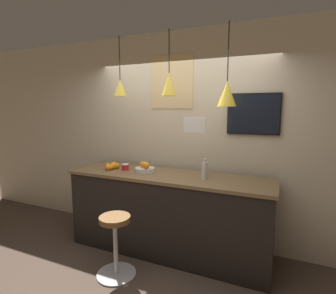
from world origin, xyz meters
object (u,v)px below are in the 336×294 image
bar_stool (115,239)px  mounted_tv (253,114)px  spread_jar (125,167)px  juice_bottle (205,170)px  fruit_bowl (145,168)px

bar_stool → mounted_tv: size_ratio=1.10×
mounted_tv → bar_stool: bearing=-139.0°
spread_jar → juice_bottle: bearing=-0.0°
bar_stool → juice_bottle: (0.81, 0.69, 0.71)m
fruit_bowl → mounted_tv: size_ratio=0.40×
bar_stool → fruit_bowl: 0.95m
fruit_bowl → spread_jar: size_ratio=2.67×
fruit_bowl → spread_jar: 0.30m
fruit_bowl → spread_jar: bearing=179.6°
fruit_bowl → spread_jar: (-0.30, 0.00, -0.01)m
spread_jar → mounted_tv: size_ratio=0.15×
juice_bottle → mounted_tv: 0.92m
spread_jar → fruit_bowl: bearing=-0.4°
juice_bottle → spread_jar: 1.11m
juice_bottle → fruit_bowl: bearing=-179.8°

